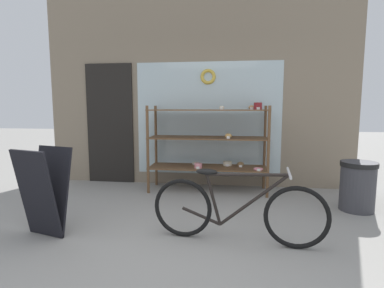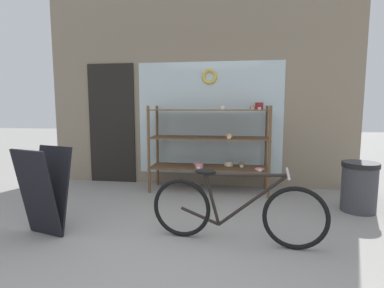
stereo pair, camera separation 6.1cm
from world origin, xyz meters
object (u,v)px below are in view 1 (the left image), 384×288
Objects in this scene: display_case at (210,141)px; sandwich_board at (44,192)px; bicycle at (236,210)px; trash_bin at (358,184)px.

sandwich_board is (-1.59, -1.93, -0.35)m from display_case.
display_case is at bearing 65.40° from sandwich_board.
sandwich_board reaches higher than bicycle.
display_case is at bearing 108.66° from bicycle.
bicycle is at bearing -77.92° from display_case.
display_case is 2.03× the size of sandwich_board.
sandwich_board is at bearing -129.60° from display_case.
trash_bin is (1.97, -0.67, -0.47)m from display_case.
display_case is at bearing 161.17° from trash_bin.
sandwich_board is 3.78m from trash_bin.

